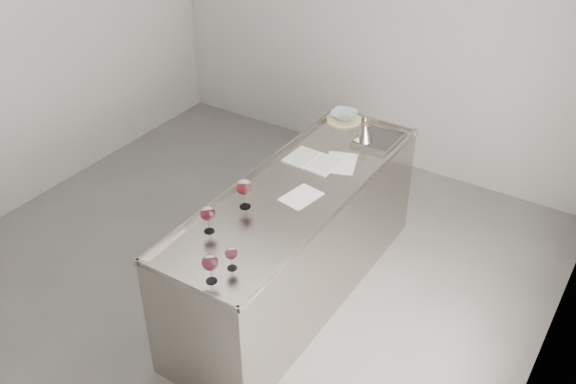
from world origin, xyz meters
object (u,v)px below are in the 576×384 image
Objects in this scene: wine_glass_left at (208,214)px; wine_funnel at (364,133)px; counter at (297,242)px; wine_glass_small at (231,254)px; wine_glass_middle at (244,188)px; wine_glass_right at (210,263)px; ceramic_bowl at (344,115)px; notebook at (313,161)px.

wine_funnel is at bearing 79.92° from wine_glass_left.
wine_glass_small reaches higher than counter.
wine_glass_right is at bearing -68.76° from wine_glass_middle.
wine_glass_right reaches higher than ceramic_bowl.
wine_glass_left is 1.01× the size of wine_glass_right.
wine_glass_left is 0.85× the size of ceramic_bowl.
notebook is (0.08, 0.75, -0.14)m from wine_glass_middle.
wine_glass_right is (0.10, -1.08, 0.60)m from counter.
notebook is at bearing 84.14° from wine_glass_middle.
wine_glass_middle is 1.41× the size of wine_glass_small.
wine_glass_right reaches higher than wine_glass_small.
wine_glass_middle is 0.63m from wine_glass_small.
counter is 0.61m from notebook.
wine_glass_left is at bearing -93.01° from notebook.
counter is 0.75m from wine_glass_middle.
wine_glass_left is 0.34m from wine_glass_middle.
wine_glass_small is at bearing -88.29° from wine_funnel.
wine_glass_left is at bearing -106.05° from counter.
ceramic_bowl is at bearing 91.69° from wine_glass_middle.
counter is 6.15× the size of notebook.
counter is 11.39× the size of wine_glass_middle.
counter is 0.96m from wine_glass_left.
wine_glass_left is 0.89× the size of wine_glass_middle.
wine_glass_middle reaches higher than notebook.
ceramic_bowl is at bearing 143.64° from wine_funnel.
wine_glass_small is at bearing -77.46° from notebook.
wine_glass_small is (0.30, -0.55, -0.04)m from wine_glass_middle.
wine_glass_middle reaches higher than wine_glass_small.
ceramic_bowl is (-0.01, 1.80, -0.09)m from wine_glass_left.
notebook is (-0.23, 1.30, -0.10)m from wine_glass_small.
wine_funnel is (0.07, 0.86, 0.53)m from counter.
wine_glass_small is 2.04m from ceramic_bowl.
notebook is at bearing 105.05° from counter.
wine_glass_right is 0.84× the size of ceramic_bowl.
wine_glass_left is 0.48× the size of notebook.
notebook is at bearing -80.41° from ceramic_bowl.
wine_funnel is at bearing 78.56° from wine_glass_middle.
wine_glass_middle reaches higher than counter.
wine_glass_right reaches higher than counter.
notebook is 1.84× the size of wine_funnel.
wine_glass_middle is at bearing -93.26° from notebook.
wine_glass_middle is 0.99× the size of wine_funnel.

